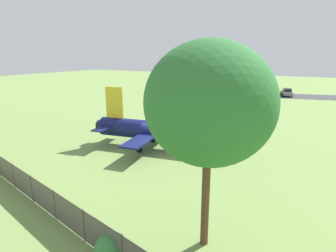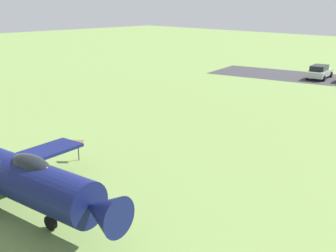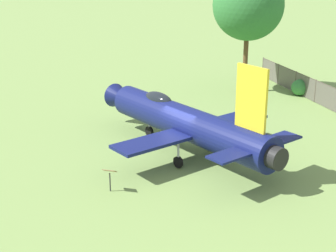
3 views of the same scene
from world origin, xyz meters
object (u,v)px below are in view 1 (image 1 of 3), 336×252
Objects in this scene: display_jet at (161,131)px; parked_car_gray at (287,92)px; info_plaque at (166,125)px; parked_car_yellow at (246,91)px; parked_car_silver at (231,90)px; parked_car_blue at (265,92)px; shrub_near_fence at (111,248)px; shade_tree at (209,104)px.

display_jet is 2.71× the size of parked_car_gray.
display_jet is at bearing 24.84° from info_plaque.
info_plaque is (-5.42, -2.51, -0.91)m from display_jet.
parked_car_silver is (0.72, -3.19, 0.04)m from parked_car_yellow.
parked_car_blue is at bearing -88.47° from parked_car_silver.
parked_car_yellow is at bearing 91.26° from parked_car_blue.
parked_car_gray is at bearing 179.04° from shrub_near_fence.
parked_car_gray is 11.44m from parked_car_silver.
parked_car_blue is (0.91, -4.18, -0.08)m from parked_car_gray.
shade_tree is at bearing 176.16° from parked_car_blue.
parked_car_silver is at bearing -165.18° from shade_tree.
display_jet is at bearing -141.90° from shade_tree.
parked_car_gray is at bearing -88.47° from parked_car_silver.
parked_car_blue is 7.17m from parked_car_silver.
display_jet is at bearing -158.70° from shrub_near_fence.
shade_tree reaches higher than parked_car_gray.
parked_car_silver is (-39.62, -4.89, -0.96)m from display_jet.
shrub_near_fence is at bearing -179.92° from parked_car_silver.
shade_tree reaches higher than parked_car_silver.
display_jet is 14.50m from shade_tree.
shrub_near_fence is 0.29× the size of parked_car_gray.
shade_tree reaches higher than display_jet.
parked_car_silver is at bearing 91.53° from parked_car_blue.
parked_car_yellow reaches higher than parked_car_blue.
shade_tree is 1.85× the size of parked_car_gray.
parked_car_blue reaches higher than info_plaque.
shade_tree reaches higher than shrub_near_fence.
display_jet is 40.38m from parked_car_yellow.
shade_tree is 52.41m from parked_car_yellow.
parked_car_yellow is (-34.91, 0.81, -0.09)m from info_plaque.
parked_car_yellow is at bearing 83.80° from display_jet.
parked_car_blue is at bearing -176.61° from shrub_near_fence.
info_plaque is 0.23× the size of parked_car_gray.
parked_car_yellow is (-54.08, -7.06, 0.14)m from shrub_near_fence.
shade_tree is 20.36m from info_plaque.
shrub_near_fence is 1.29× the size of info_plaque.
info_plaque is 34.28m from parked_car_silver.
shade_tree reaches higher than parked_car_blue.
shade_tree is at bearing 134.13° from shrub_near_fence.
parked_car_gray is 8.18m from parked_car_yellow.
parked_car_blue is at bearing 78.44° from display_jet.
parked_car_silver reaches higher than shrub_near_fence.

